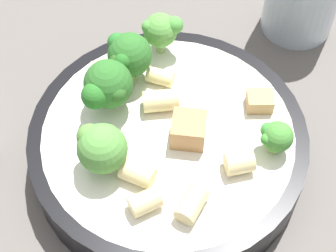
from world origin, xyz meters
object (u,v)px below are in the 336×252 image
Objects in this scene: rigatoni_0 at (138,174)px; rigatoni_4 at (161,101)px; rigatoni_3 at (191,204)px; chicken_chunk_1 at (260,101)px; chicken_chunk_0 at (190,125)px; broccoli_floret_2 at (276,137)px; rigatoni_1 at (160,77)px; rigatoni_6 at (105,67)px; rigatoni_5 at (239,162)px; rigatoni_2 at (149,203)px; broccoli_floret_4 at (161,30)px; broccoli_floret_0 at (106,86)px; pasta_bowl at (168,145)px; broccoli_floret_3 at (128,55)px; broccoli_floret_1 at (100,147)px.

rigatoni_4 is (0.07, 0.00, 0.00)m from rigatoni_0.
rigatoni_3 is 1.27× the size of chicken_chunk_1.
rigatoni_3 is at bearing 162.66° from chicken_chunk_1.
broccoli_floret_2 is at bearing -88.93° from chicken_chunk_0.
rigatoni_1 and rigatoni_6 have the same top height.
chicken_chunk_0 is (-0.02, -0.03, 0.00)m from rigatoni_4.
rigatoni_4 is 1.36× the size of chicken_chunk_1.
chicken_chunk_0 is 0.06m from chicken_chunk_1.
rigatoni_5 reaches higher than rigatoni_1.
rigatoni_2 reaches higher than rigatoni_6.
broccoli_floret_4 is 1.77× the size of rigatoni_2.
broccoli_floret_2 is at bearing -37.05° from rigatoni_3.
rigatoni_3 is at bearing 147.63° from rigatoni_5.
chicken_chunk_1 is at bearing -74.97° from broccoli_floret_0.
broccoli_floret_4 is (0.08, 0.11, 0.01)m from broccoli_floret_2.
broccoli_floret_4 is at bearing 18.00° from pasta_bowl.
rigatoni_0 is at bearing 165.97° from pasta_bowl.
rigatoni_4 is 1.37× the size of rigatoni_5.
broccoli_floret_2 is 0.11m from rigatoni_1.
rigatoni_4 is at bearing 28.05° from rigatoni_3.
broccoli_floret_0 is at bearing 104.97° from rigatoni_4.
chicken_chunk_1 is at bearing -5.44° from rigatoni_5.
rigatoni_4 is 0.06m from rigatoni_6.
rigatoni_3 is 0.05m from rigatoni_5.
rigatoni_2 is 0.09m from rigatoni_4.
broccoli_floret_0 is 0.11m from rigatoni_3.
pasta_bowl is 0.08m from broccoli_floret_3.
rigatoni_6 is at bearing 31.56° from rigatoni_2.
rigatoni_5 is at bearing -117.56° from rigatoni_6.
rigatoni_4 is at bearing 9.45° from rigatoni_2.
rigatoni_5 is (0.04, -0.03, 0.00)m from rigatoni_3.
chicken_chunk_0 is (0.00, -0.02, 0.03)m from pasta_bowl.
rigatoni_3 is 0.11m from chicken_chunk_1.
rigatoni_1 is at bearing 10.83° from rigatoni_2.
rigatoni_6 reaches higher than pasta_bowl.
rigatoni_4 is 0.08m from chicken_chunk_1.
broccoli_floret_3 is 2.18× the size of chicken_chunk_1.
broccoli_floret_3 is (0.04, -0.01, -0.00)m from broccoli_floret_0.
broccoli_floret_0 is at bearing 105.03° from chicken_chunk_1.
rigatoni_4 is (0.06, -0.03, -0.02)m from broccoli_floret_1.
rigatoni_5 is at bearing -130.60° from rigatoni_1.
rigatoni_5 is 0.79× the size of chicken_chunk_0.
chicken_chunk_1 is (0.04, -0.07, 0.02)m from pasta_bowl.
rigatoni_2 is 0.07m from chicken_chunk_0.
broccoli_floret_3 is (0.09, 0.01, 0.00)m from broccoli_floret_1.
rigatoni_6 is at bearing 132.08° from broccoli_floret_4.
chicken_chunk_0 reaches higher than rigatoni_6.
rigatoni_4 reaches higher than rigatoni_0.
broccoli_floret_4 is 0.13m from rigatoni_0.
pasta_bowl is 0.08m from chicken_chunk_1.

